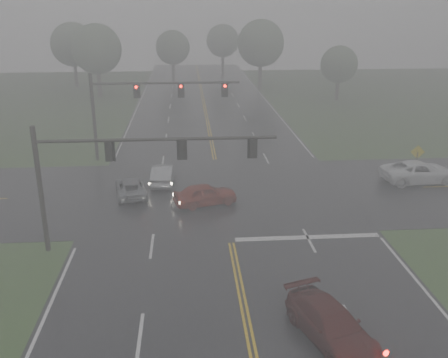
{
  "coord_description": "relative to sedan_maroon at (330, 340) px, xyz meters",
  "views": [
    {
      "loc": [
        -2.35,
        -11.41,
        12.97
      ],
      "look_at": [
        -0.27,
        16.0,
        3.2
      ],
      "focal_mm": 40.0,
      "sensor_mm": 36.0,
      "label": 1
    }
  ],
  "objects": [
    {
      "name": "tree_n_mid",
      "position": [
        -7.68,
        71.76,
        5.63
      ],
      "size": [
        5.83,
        5.83,
        8.57
      ],
      "color": "#2F271E",
      "rests_on": "ground"
    },
    {
      "name": "tree_ne_a",
      "position": [
        6.09,
        62.26,
        6.98
      ],
      "size": [
        7.22,
        7.22,
        10.61
      ],
      "color": "#2F271E",
      "rests_on": "ground"
    },
    {
      "name": "stop_bar",
      "position": [
        1.27,
        9.25,
        0.0
      ],
      "size": [
        8.5,
        0.5,
        0.01
      ],
      "primitive_type": "cube",
      "color": "silver",
      "rests_on": "ground"
    },
    {
      "name": "tree_nw_a",
      "position": [
        -17.97,
        56.55,
        6.75
      ],
      "size": [
        6.99,
        6.99,
        10.27
      ],
      "color": "#2F271E",
      "rests_on": "ground"
    },
    {
      "name": "tree_n_far",
      "position": [
        1.63,
        81.54,
        6.01
      ],
      "size": [
        6.23,
        6.23,
        9.15
      ],
      "color": "#2F271E",
      "rests_on": "ground"
    },
    {
      "name": "cross_street",
      "position": [
        -3.23,
        16.85,
        0.0
      ],
      "size": [
        120.0,
        14.0,
        0.02
      ],
      "primitive_type": "cube",
      "color": "black",
      "rests_on": "ground"
    },
    {
      "name": "tree_e_near",
      "position": [
        15.45,
        51.74,
        4.9
      ],
      "size": [
        5.07,
        5.07,
        7.45
      ],
      "color": "#2F271E",
      "rests_on": "ground"
    },
    {
      "name": "sedan_red",
      "position": [
        -4.48,
        14.77,
        0.0
      ],
      "size": [
        4.58,
        2.88,
        1.45
      ],
      "primitive_type": "imported",
      "rotation": [
        0.0,
        0.0,
        1.87
      ],
      "color": "maroon",
      "rests_on": "ground"
    },
    {
      "name": "tree_nw_b",
      "position": [
        -23.18,
        65.97,
        6.66
      ],
      "size": [
        6.89,
        6.89,
        10.12
      ],
      "color": "#2F271E",
      "rests_on": "ground"
    },
    {
      "name": "sedan_silver",
      "position": [
        -7.45,
        19.24,
        0.0
      ],
      "size": [
        1.83,
        4.49,
        1.45
      ],
      "primitive_type": "imported",
      "rotation": [
        0.0,
        0.0,
        3.07
      ],
      "color": "gray",
      "rests_on": "ground"
    },
    {
      "name": "signal_gantry_near",
      "position": [
        -9.53,
        8.84,
        4.95
      ],
      "size": [
        12.71,
        0.31,
        7.04
      ],
      "color": "black",
      "rests_on": "ground"
    },
    {
      "name": "sedan_maroon",
      "position": [
        0.0,
        0.0,
        0.0
      ],
      "size": [
        3.47,
        5.34,
        1.44
      ],
      "primitive_type": "imported",
      "rotation": [
        0.0,
        0.0,
        0.32
      ],
      "color": "#3E0D0B",
      "rests_on": "ground"
    },
    {
      "name": "signal_gantry_far",
      "position": [
        -9.62,
        25.64,
        5.22
      ],
      "size": [
        12.51,
        0.38,
        7.47
      ],
      "color": "black",
      "rests_on": "ground"
    },
    {
      "name": "sign_diamond_east",
      "position": [
        12.13,
        19.13,
        1.75
      ],
      "size": [
        1.07,
        0.23,
        2.6
      ],
      "rotation": [
        0.0,
        0.0,
        -0.18
      ],
      "color": "black",
      "rests_on": "ground"
    },
    {
      "name": "car_grey",
      "position": [
        -9.67,
        16.82,
        0.0
      ],
      "size": [
        2.74,
        4.63,
        1.21
      ],
      "primitive_type": "imported",
      "rotation": [
        0.0,
        0.0,
        3.32
      ],
      "color": "slate",
      "rests_on": "ground"
    },
    {
      "name": "main_road",
      "position": [
        -3.23,
        14.85,
        0.0
      ],
      "size": [
        18.0,
        160.0,
        0.02
      ],
      "primitive_type": "cube",
      "color": "black",
      "rests_on": "ground"
    },
    {
      "name": "pickup_white",
      "position": [
        11.95,
        18.05,
        0.0
      ],
      "size": [
        5.88,
        3.02,
        1.59
      ],
      "primitive_type": "imported",
      "rotation": [
        0.0,
        0.0,
        1.64
      ],
      "color": "white",
      "rests_on": "ground"
    }
  ]
}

